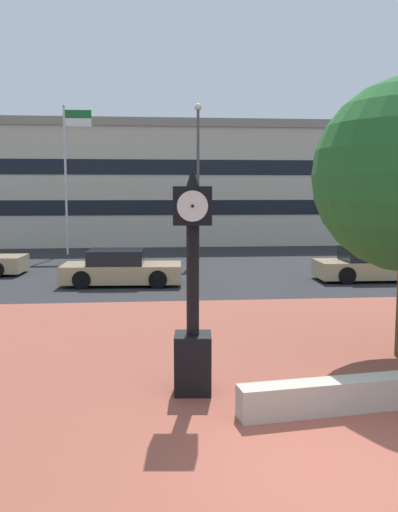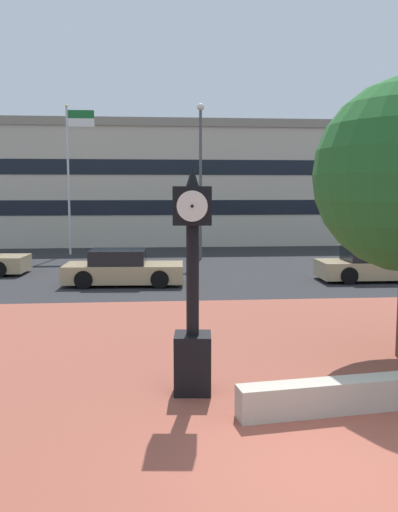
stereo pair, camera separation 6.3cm
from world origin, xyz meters
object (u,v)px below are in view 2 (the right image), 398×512
at_px(flagpole_primary, 71,168).
at_px(civic_building, 141,184).
at_px(car_street_mid, 123,269).
at_px(street_clock, 193,297).
at_px(street_lamp_post, 201,167).
at_px(car_street_near, 376,266).

xyz_separation_m(flagpole_primary, civic_building, (3.51, 8.80, -0.73)).
relative_size(car_street_mid, flagpole_primary, 0.55).
bearing_deg(flagpole_primary, street_clock, -76.90).
xyz_separation_m(street_clock, civic_building, (-1.38, 29.81, 2.23)).
bearing_deg(flagpole_primary, civic_building, 68.22).
xyz_separation_m(civic_building, street_lamp_post, (3.15, -11.43, 0.72)).
xyz_separation_m(car_street_near, street_lamp_post, (-6.07, 7.27, 4.02)).
bearing_deg(street_lamp_post, flagpole_primary, 158.42).
bearing_deg(civic_building, car_street_mid, -91.06).
bearing_deg(street_clock, civic_building, 97.87).
relative_size(car_street_mid, street_lamp_post, 0.57).
distance_m(street_clock, civic_building, 29.93).
height_order(car_street_near, flagpole_primary, flagpole_primary).
bearing_deg(street_lamp_post, car_street_mid, -115.38).
height_order(car_street_mid, civic_building, civic_building).
relative_size(car_street_near, civic_building, 0.14).
distance_m(street_clock, flagpole_primary, 21.78).
xyz_separation_m(car_street_near, flagpole_primary, (-12.73, 9.91, 4.04)).
bearing_deg(civic_building, street_clock, -87.36).
distance_m(civic_building, street_lamp_post, 11.88).
xyz_separation_m(car_street_near, civic_building, (-9.22, 18.70, 3.30)).
height_order(street_clock, civic_building, civic_building).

